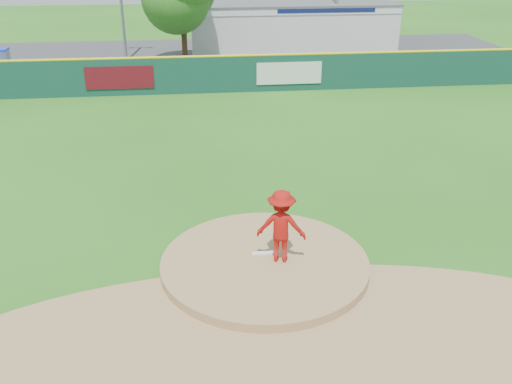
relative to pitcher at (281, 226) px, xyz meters
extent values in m
plane|color=#286B19|center=(-0.42, 0.03, -1.24)|extent=(120.00, 120.00, 0.00)
cylinder|color=#9E774C|center=(-0.42, 0.03, -1.24)|extent=(5.50, 5.50, 0.50)
cube|color=white|center=(-0.42, 0.33, -0.97)|extent=(0.60, 0.15, 0.04)
cylinder|color=#9E774C|center=(-0.42, -2.97, -1.24)|extent=(15.40, 15.40, 0.01)
cube|color=#38383A|center=(-0.42, 27.03, -1.23)|extent=(44.00, 16.00, 0.02)
imported|color=#A9120E|center=(0.00, 0.00, 0.00)|extent=(1.43, 1.04, 1.98)
imported|color=silver|center=(-0.39, 20.69, -0.49)|extent=(5.61, 3.33, 1.46)
cube|color=silver|center=(5.58, 32.03, 0.36)|extent=(15.00, 8.00, 3.20)
cube|color=white|center=(5.58, 28.01, 1.76)|extent=(15.00, 0.06, 0.55)
cube|color=#0F194C|center=(7.58, 27.97, 1.76)|extent=(7.00, 0.03, 0.28)
cube|color=#59595B|center=(5.58, 32.03, 2.01)|extent=(15.20, 8.20, 0.12)
cube|color=#5F0D17|center=(-5.90, 17.95, -0.24)|extent=(3.60, 0.04, 1.20)
cube|color=silver|center=(3.26, 17.95, -0.24)|extent=(3.60, 0.04, 1.20)
cube|color=gray|center=(-13.76, 24.25, -0.52)|extent=(0.94, 0.94, 1.43)
cube|color=#123B32|center=(-0.42, 18.03, -0.24)|extent=(40.00, 0.10, 2.00)
cylinder|color=yellow|center=(-0.42, 18.03, 0.76)|extent=(40.00, 0.14, 0.14)
cylinder|color=#382314|center=(-2.42, 25.03, 0.06)|extent=(0.36, 0.36, 2.60)
cylinder|color=#382314|center=(12.58, 36.03, -0.44)|extent=(0.40, 0.40, 1.60)
camera|label=1|loc=(-2.13, -12.77, 6.93)|focal=40.00mm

